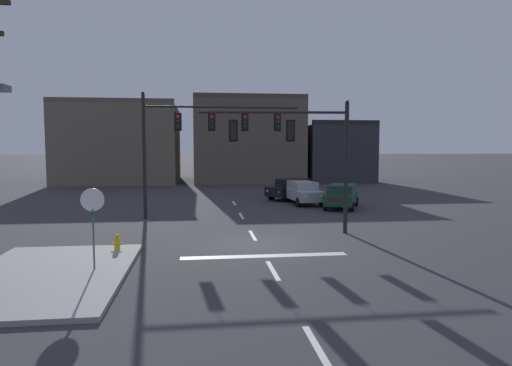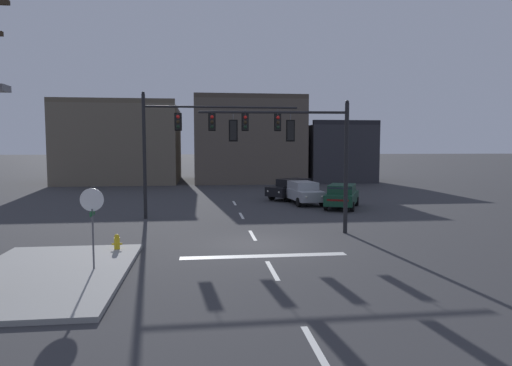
{
  "view_description": "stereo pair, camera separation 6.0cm",
  "coord_description": "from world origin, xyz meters",
  "views": [
    {
      "loc": [
        -2.38,
        -18.81,
        4.22
      ],
      "look_at": [
        0.32,
        3.34,
        2.36
      ],
      "focal_mm": 31.68,
      "sensor_mm": 36.0,
      "label": 1
    },
    {
      "loc": [
        -2.32,
        -18.82,
        4.22
      ],
      "look_at": [
        0.32,
        3.34,
        2.36
      ],
      "focal_mm": 31.68,
      "sensor_mm": 36.0,
      "label": 2
    }
  ],
  "objects": [
    {
      "name": "sidewalk_near_corner",
      "position": [
        -7.32,
        -4.0,
        0.07
      ],
      "size": [
        5.0,
        8.0,
        0.15
      ],
      "primitive_type": "cube",
      "color": "gray",
      "rests_on": "ground"
    },
    {
      "name": "fire_hydrant",
      "position": [
        -5.69,
        -0.79,
        0.33
      ],
      "size": [
        0.4,
        0.3,
        0.75
      ],
      "color": "gold",
      "rests_on": "ground"
    },
    {
      "name": "car_lot_nearside",
      "position": [
        7.02,
        10.5,
        0.86
      ],
      "size": [
        3.48,
        4.75,
        1.61
      ],
      "color": "#143D28",
      "rests_on": "ground"
    },
    {
      "name": "signal_mast_far_side",
      "position": [
        -2.53,
        7.57,
        5.03
      ],
      "size": [
        8.98,
        0.39,
        7.27
      ],
      "color": "black",
      "rests_on": "ground"
    },
    {
      "name": "ground_plane",
      "position": [
        0.0,
        0.0,
        0.0
      ],
      "size": [
        400.0,
        400.0,
        0.0
      ],
      "primitive_type": "plane",
      "color": "#353538"
    },
    {
      "name": "car_lot_middle",
      "position": [
        4.93,
        13.04,
        0.86
      ],
      "size": [
        2.33,
        4.6,
        1.61
      ],
      "color": "#9EA0A5",
      "rests_on": "ground"
    },
    {
      "name": "car_lot_farside",
      "position": [
        4.74,
        15.91,
        0.86
      ],
      "size": [
        4.58,
        4.13,
        1.61
      ],
      "color": "black",
      "rests_on": "ground"
    },
    {
      "name": "lane_centreline",
      "position": [
        0.0,
        2.0,
        0.0
      ],
      "size": [
        0.16,
        26.4,
        0.01
      ],
      "color": "silver",
      "rests_on": "ground"
    },
    {
      "name": "building_row",
      "position": [
        -1.97,
        35.09,
        4.3
      ],
      "size": [
        35.23,
        12.74,
        9.73
      ],
      "color": "#665B4C",
      "rests_on": "ground"
    },
    {
      "name": "stop_bar_paint",
      "position": [
        0.0,
        -2.0,
        0.0
      ],
      "size": [
        6.4,
        0.5,
        0.01
      ],
      "primitive_type": "cube",
      "color": "silver",
      "rests_on": "ground"
    },
    {
      "name": "signal_mast_near_side",
      "position": [
        2.41,
        2.21,
        4.28
      ],
      "size": [
        7.09,
        0.69,
        6.36
      ],
      "color": "black",
      "rests_on": "ground"
    },
    {
      "name": "stop_sign",
      "position": [
        -5.92,
        -3.61,
        2.14
      ],
      "size": [
        0.76,
        0.64,
        2.83
      ],
      "color": "#56565B",
      "rests_on": "ground"
    }
  ]
}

